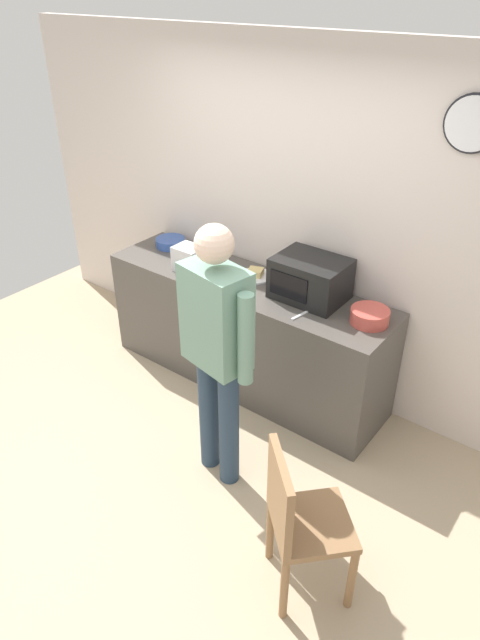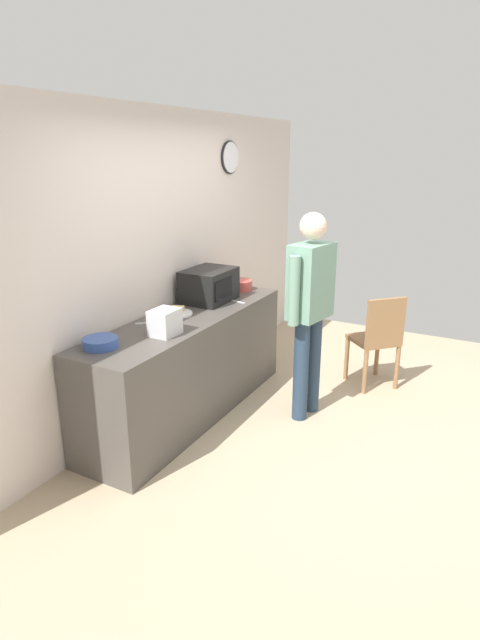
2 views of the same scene
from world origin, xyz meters
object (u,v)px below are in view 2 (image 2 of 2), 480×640
Objects in this scene: sandwich_plate at (177,312)px; microwave at (209,285)px; toaster at (165,322)px; fork_utensil at (238,302)px; cereal_bowl at (100,343)px; salad_bowl at (239,285)px; spoon_utensil at (146,323)px; wooden_chair at (378,337)px; person_standing at (310,301)px.

microwave is at bearing -2.53° from sandwich_plate.
fork_utensil is at bearing -2.77° from toaster.
cereal_bowl is 0.51m from toaster.
microwave is 1.41m from cereal_bowl.
fork_utensil is (1.05, -0.05, -0.10)m from toaster.
spoon_utensil is at bearing 173.67° from salad_bowl.
salad_bowl is 1.47m from toaster.
toaster is 0.34m from spoon_utensil.
fork_utensil is 1.00× the size of spoon_utensil.
spoon_utensil is 0.18× the size of wooden_chair.
sandwich_plate reaches higher than wooden_chair.
cereal_bowl is (-0.91, 0.02, 0.02)m from sandwich_plate.
sandwich_plate is 0.15× the size of person_standing.
sandwich_plate is at bearing 175.76° from salad_bowl.
microwave is 0.53× the size of wooden_chair.
person_standing is (0.80, -1.10, 0.13)m from spoon_utensil.
cereal_bowl is at bearing 178.25° from microwave.
wooden_chair is at bearing -33.79° from toaster.
fork_utensil is (1.49, -0.30, -0.03)m from cereal_bowl.
microwave is 1.93× the size of salad_bowl.
person_standing is at bearing -40.50° from toaster.
fork_utensil is at bearing 122.72° from wooden_chair.
sandwich_plate is 1.13m from person_standing.
fork_utensil is at bearing -25.33° from sandwich_plate.
person_standing is at bearing -37.27° from cereal_bowl.
person_standing is (0.94, -0.80, 0.04)m from toaster.
sandwich_plate is 1.03× the size of salad_bowl.
toaster is (-0.47, -0.22, 0.08)m from sandwich_plate.
cereal_bowl is 1.47× the size of fork_utensil.
fork_utensil is at bearing -11.23° from cereal_bowl.
sandwich_plate reaches higher than spoon_utensil.
microwave reaches higher than cereal_bowl.
salad_bowl is 1.90m from cereal_bowl.
person_standing is at bearing -98.61° from fork_utensil.
spoon_utensil is (0.58, 0.05, -0.03)m from cereal_bowl.
microwave is 0.31m from fork_utensil.
salad_bowl is at bearing -6.33° from spoon_utensil.
cereal_bowl reaches higher than wooden_chair.
person_standing is (-0.11, -0.75, 0.13)m from fork_utensil.
person_standing is at bearing 155.04° from wooden_chair.
salad_bowl is at bearing 26.20° from fork_utensil.
spoon_utensil is at bearing 159.08° from fork_utensil.
sandwich_plate is 0.53m from toaster.
wooden_chair is (1.79, -1.20, -0.49)m from toaster.
sandwich_plate is at bearing 154.67° from fork_utensil.
microwave is 1.71m from wooden_chair.
spoon_utensil is at bearing 173.43° from microwave.
sandwich_plate is 1.98m from wooden_chair.
toaster is 1.06m from fork_utensil.
wooden_chair is (2.23, -1.44, -0.42)m from cereal_bowl.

